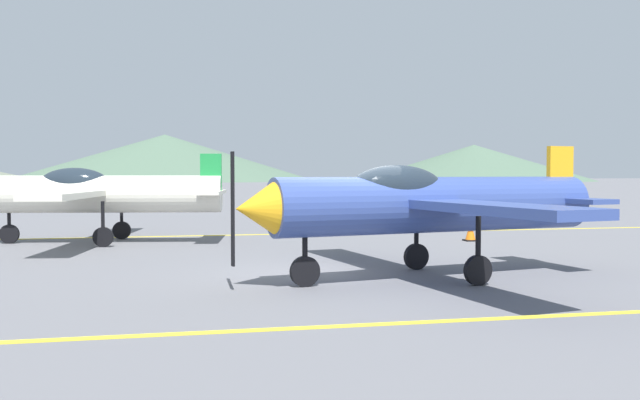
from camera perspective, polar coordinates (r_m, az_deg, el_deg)
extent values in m
plane|color=slate|center=(12.83, 1.21, -6.46)|extent=(400.00, 400.00, 0.00)
cube|color=yellow|center=(8.95, 7.25, -10.32)|extent=(80.00, 0.16, 0.01)
cube|color=yellow|center=(21.41, -4.10, -2.92)|extent=(80.00, 0.16, 0.01)
cylinder|color=#33478C|center=(12.70, 9.87, -0.39)|extent=(6.49, 2.22, 1.04)
cone|color=#F2A519|center=(11.20, -5.56, -0.73)|extent=(0.81, 0.99, 0.88)
cube|color=black|center=(11.10, -7.42, -0.76)|extent=(0.06, 0.12, 1.89)
ellipsoid|color=#1E2833|center=(12.25, 6.53, 0.99)|extent=(2.01, 1.19, 0.85)
cube|color=#33478C|center=(12.50, 8.41, -0.21)|extent=(2.58, 8.34, 0.15)
cube|color=#33478C|center=(14.48, 19.67, 0.02)|extent=(1.11, 2.53, 0.09)
cube|color=#F2A519|center=(14.47, 19.70, 2.08)|extent=(0.60, 0.22, 1.13)
cylinder|color=black|center=(11.55, -1.29, -3.76)|extent=(0.09, 0.09, 0.95)
cylinder|color=black|center=(11.61, -1.29, -6.08)|extent=(0.54, 0.21, 0.53)
cylinder|color=black|center=(13.72, 8.18, -2.81)|extent=(0.09, 0.09, 0.95)
cylinder|color=black|center=(13.77, 8.17, -4.78)|extent=(0.54, 0.21, 0.53)
cylinder|color=black|center=(11.99, 13.28, -3.59)|extent=(0.09, 0.09, 0.95)
cylinder|color=black|center=(12.05, 13.26, -5.83)|extent=(0.54, 0.21, 0.53)
cylinder|color=silver|center=(19.63, -17.75, 0.48)|extent=(6.49, 1.98, 1.04)
ellipsoid|color=#1E2833|center=(19.85, -20.13, 1.37)|extent=(1.99, 1.12, 0.85)
cube|color=silver|center=(19.73, -18.81, 0.61)|extent=(2.26, 8.36, 0.15)
cube|color=silver|center=(19.11, -9.23, 0.65)|extent=(1.02, 2.52, 0.09)
cube|color=#1E8C3F|center=(19.10, -9.24, 2.21)|extent=(0.60, 0.20, 1.13)
cylinder|color=black|center=(20.48, -24.90, -1.32)|extent=(0.09, 0.09, 0.95)
cylinder|color=black|center=(20.51, -24.87, -2.64)|extent=(0.54, 0.19, 0.53)
cylinder|color=black|center=(20.62, -16.50, -1.17)|extent=(0.09, 0.09, 0.95)
cylinder|color=black|center=(20.65, -16.48, -2.49)|extent=(0.54, 0.19, 0.53)
cylinder|color=black|center=(18.61, -17.96, -1.56)|extent=(0.09, 0.09, 0.95)
cylinder|color=black|center=(18.65, -17.94, -3.01)|extent=(0.54, 0.19, 0.53)
cube|color=white|center=(32.71, 17.37, 0.00)|extent=(4.66, 3.17, 0.75)
cube|color=black|center=(32.72, 17.65, 1.13)|extent=(2.81, 2.32, 0.55)
cylinder|color=black|center=(33.43, 14.72, -0.57)|extent=(0.68, 0.43, 0.64)
cylinder|color=black|center=(31.65, 15.08, -0.73)|extent=(0.68, 0.43, 0.64)
cylinder|color=black|center=(33.86, 19.50, -0.59)|extent=(0.68, 0.43, 0.64)
cylinder|color=black|center=(32.10, 20.12, -0.75)|extent=(0.68, 0.43, 0.64)
cube|color=black|center=(19.81, 12.65, -3.36)|extent=(0.36, 0.36, 0.04)
cone|color=orange|center=(19.78, 12.65, -2.51)|extent=(0.29, 0.29, 0.55)
cylinder|color=white|center=(19.78, 12.66, -2.43)|extent=(0.20, 0.20, 0.08)
cone|color=#4C6651|center=(171.60, -13.02, 3.52)|extent=(74.86, 74.86, 11.48)
cone|color=#4C6651|center=(169.84, 12.92, 3.10)|extent=(57.34, 57.34, 8.88)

